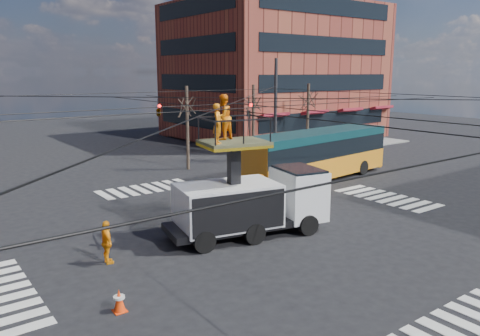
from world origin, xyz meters
name	(u,v)px	position (x,y,z in m)	size (l,w,h in m)	color
ground	(245,233)	(0.00, 0.00, 0.00)	(120.00, 120.00, 0.00)	black
sidewalk_ne	(284,139)	(21.00, 21.00, 0.06)	(18.00, 18.00, 0.12)	slate
crosswalks	(245,233)	(0.00, 0.00, 0.01)	(22.40, 22.40, 0.02)	silver
building_ne	(274,72)	(21.98, 23.98, 7.00)	(20.06, 16.06, 14.00)	maroon
overhead_network	(238,136)	(-0.07, 0.40, 4.29)	(24.24, 24.24, 8.00)	#2D2D30
tree_a	(187,106)	(5.00, 13.50, 4.63)	(2.00, 2.00, 6.00)	#382B21
tree_b	(253,102)	(11.00, 13.50, 4.63)	(2.00, 2.00, 6.00)	#382B21
tree_c	(308,100)	(17.00, 13.50, 4.63)	(2.00, 2.00, 6.00)	#382B21
utility_truck	(251,189)	(0.15, -0.20, 2.00)	(7.32, 3.76, 6.06)	black
city_bus	(317,154)	(10.08, 5.56, 1.72)	(12.13, 3.87, 3.20)	orange
traffic_cone	(119,300)	(-7.12, -3.26, 0.35)	(0.36, 0.36, 0.71)	#F93A0A
worker_ground	(107,242)	(-6.08, 0.39, 0.82)	(0.96, 0.40, 1.64)	#FF9C10
flagger	(260,191)	(3.08, 2.81, 0.88)	(1.14, 0.65, 1.76)	orange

